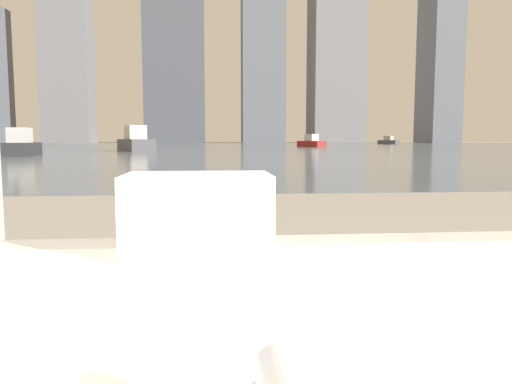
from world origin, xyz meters
name	(u,v)px	position (x,y,z in m)	size (l,w,h in m)	color
towel_stack	(198,213)	(-0.17, 0.88, 0.64)	(0.29, 0.19, 0.16)	white
harbor_water	(213,146)	(0.00, 62.00, 0.01)	(180.00, 110.00, 0.01)	slate
harbor_boat_0	(20,146)	(-9.36, 25.00, 0.49)	(1.62, 3.71, 1.35)	#2D2D33
harbor_boat_1	(136,142)	(-5.23, 34.22, 0.61)	(3.15, 4.83, 1.72)	#4C4C51
harbor_boat_2	(389,141)	(30.60, 84.64, 0.51)	(3.12, 3.89, 1.42)	#4C4C51
harbor_boat_4	(311,142)	(10.47, 52.41, 0.49)	(2.66, 3.79, 1.35)	maroon
skyline_tower_3	(263,50)	(12.02, 118.00, 21.49)	(9.89, 7.66, 42.98)	slate
skyline_tower_5	(440,38)	(54.80, 118.00, 24.98)	(7.21, 11.19, 49.96)	slate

